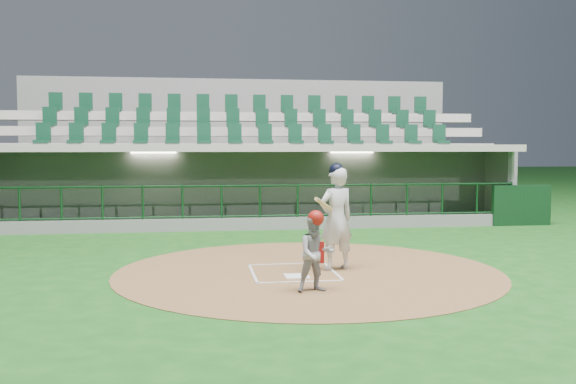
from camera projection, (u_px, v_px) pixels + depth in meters
name	position (u px, v px, depth m)	size (l,w,h in m)	color
ground	(291.00, 270.00, 12.15)	(120.00, 120.00, 0.00)	#154915
dirt_circle	(308.00, 271.00, 11.99)	(7.20, 7.20, 0.01)	brown
home_plate	(297.00, 276.00, 11.45)	(0.43, 0.43, 0.02)	white
batter_box_chalk	(293.00, 272.00, 11.85)	(1.55, 1.80, 0.01)	silver
dugout_structure	(253.00, 191.00, 19.80)	(16.40, 3.70, 3.00)	slate
seating_deck	(246.00, 173.00, 22.82)	(17.00, 6.72, 5.15)	slate
batter	(336.00, 217.00, 12.05)	(0.95, 0.98, 2.01)	silver
catcher	(316.00, 252.00, 10.25)	(0.65, 0.54, 1.31)	#99999F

